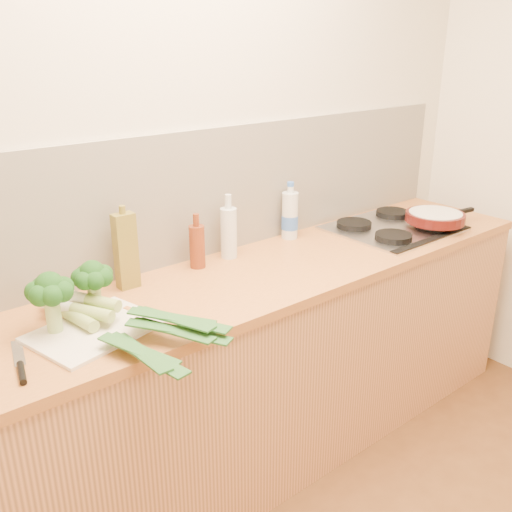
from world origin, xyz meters
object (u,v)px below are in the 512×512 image
Objects in this scene: chefs_knife at (21,368)px; chopping_board at (95,330)px; gas_hob at (394,227)px; skillet at (436,217)px.

chopping_board is at bearing 30.56° from chefs_knife.
gas_hob is at bearing 17.61° from chefs_knife.
chefs_knife is 0.65× the size of skillet.
gas_hob is 1.40× the size of skillet.
gas_hob is 0.21m from skillet.
chopping_board is at bearing -178.17° from gas_hob.
chefs_knife is (-1.84, -0.13, -0.01)m from gas_hob.
skillet is (0.16, -0.12, 0.05)m from gas_hob.
gas_hob is at bearing -11.32° from chopping_board.
skillet is at bearing -38.21° from gas_hob.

